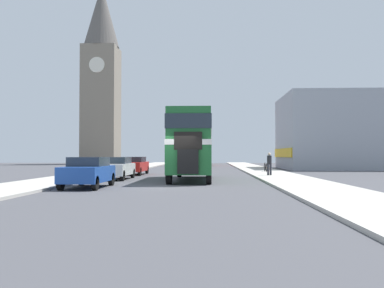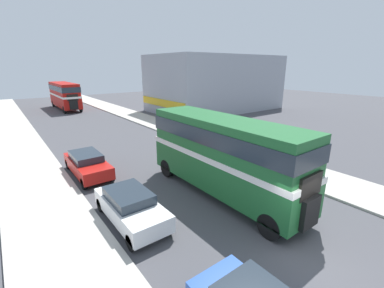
{
  "view_description": "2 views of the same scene",
  "coord_description": "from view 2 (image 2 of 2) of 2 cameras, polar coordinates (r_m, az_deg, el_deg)",
  "views": [
    {
      "loc": [
        2.0,
        -20.87,
        1.54
      ],
      "look_at": [
        0.88,
        5.23,
        2.2
      ],
      "focal_mm": 40.0,
      "sensor_mm": 36.0,
      "label": 1
    },
    {
      "loc": [
        -7.73,
        -3.52,
        6.44
      ],
      "look_at": [
        0.88,
        7.77,
        2.13
      ],
      "focal_mm": 24.0,
      "sensor_mm": 36.0,
      "label": 2
    }
  ],
  "objects": [
    {
      "name": "pedestrian_walking",
      "position": [
        19.54,
        9.79,
        0.5
      ],
      "size": [
        0.32,
        0.32,
        1.57
      ],
      "color": "#282833",
      "rests_on": "sidewalk_right"
    },
    {
      "name": "double_decker_bus",
      "position": [
        12.9,
        6.93,
        -1.48
      ],
      "size": [
        2.39,
        9.49,
        4.03
      ],
      "color": "#1E602D",
      "rests_on": "ground_plane"
    },
    {
      "name": "ground_plane",
      "position": [
        10.65,
        23.98,
        -21.99
      ],
      "size": [
        120.0,
        120.0,
        0.0
      ],
      "primitive_type": "plane",
      "color": "#47474C"
    },
    {
      "name": "car_parked_mid",
      "position": [
        11.53,
        -13.47,
        -13.29
      ],
      "size": [
        1.74,
        4.21,
        1.4
      ],
      "color": "white",
      "rests_on": "ground_plane"
    },
    {
      "name": "shop_building_block",
      "position": [
        40.41,
        5.3,
        13.35
      ],
      "size": [
        19.23,
        11.14,
        7.99
      ],
      "color": "#999EA8",
      "rests_on": "ground_plane"
    },
    {
      "name": "sidewalk_right",
      "position": [
        16.2,
        35.98,
        -9.75
      ],
      "size": [
        3.5,
        120.0,
        0.12
      ],
      "color": "#B7B2A8",
      "rests_on": "ground_plane"
    },
    {
      "name": "bicycle_on_pavement",
      "position": [
        24.5,
        -0.08,
        2.81
      ],
      "size": [
        0.05,
        1.76,
        0.78
      ],
      "color": "black",
      "rests_on": "sidewalk_right"
    },
    {
      "name": "car_parked_far",
      "position": [
        16.99,
        -22.23,
        -4.07
      ],
      "size": [
        1.72,
        4.54,
        1.38
      ],
      "color": "red",
      "rests_on": "ground_plane"
    },
    {
      "name": "bus_distant",
      "position": [
        44.84,
        -26.49,
        9.99
      ],
      "size": [
        2.49,
        10.22,
        4.02
      ],
      "color": "#B2140F",
      "rests_on": "ground_plane"
    }
  ]
}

